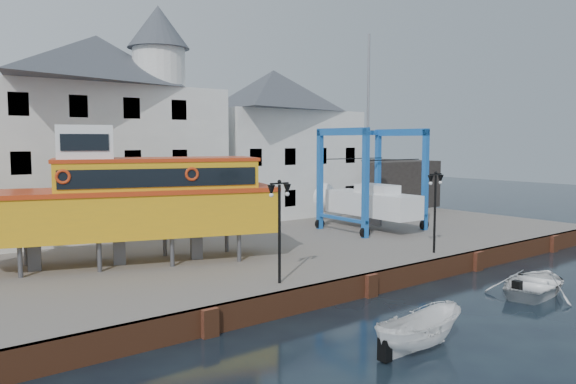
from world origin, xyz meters
TOP-DOWN VIEW (x-y plane):
  - ground at (0.00, 0.00)m, footprint 140.00×140.00m
  - hardstanding at (0.00, 11.00)m, footprint 44.00×22.00m
  - quay_wall at (-0.00, 0.10)m, footprint 44.00×0.47m
  - building_white_main at (-4.87, 18.39)m, footprint 14.00×8.30m
  - building_white_right at (9.00, 19.00)m, footprint 12.00×8.00m
  - shed_dark at (19.00, 17.00)m, footprint 8.00×7.00m
  - lamp_post_left at (-4.00, 1.20)m, footprint 1.12×0.32m
  - lamp_post_right at (6.00, 1.20)m, footprint 1.12×0.32m
  - tour_boat at (-7.74, 8.54)m, footprint 15.10×7.99m
  - travel_lift at (9.13, 9.25)m, footprint 6.06×8.39m
  - motorboat_a at (-3.32, -5.31)m, footprint 3.78×1.48m
  - motorboat_b at (6.47, -4.03)m, footprint 5.70×4.69m

SIDE VIEW (x-z plane):
  - ground at x=0.00m, z-range 0.00..0.00m
  - motorboat_a at x=-3.32m, z-range -0.73..0.73m
  - motorboat_b at x=6.47m, z-range -0.51..0.51m
  - hardstanding at x=0.00m, z-range 0.00..1.00m
  - quay_wall at x=0.00m, z-range 0.00..1.00m
  - shed_dark at x=19.00m, z-range 1.00..5.00m
  - travel_lift at x=9.13m, z-range -3.17..9.36m
  - tour_boat at x=-7.74m, z-range 0.82..7.24m
  - lamp_post_left at x=-4.00m, z-range 2.07..6.27m
  - lamp_post_right at x=6.00m, z-range 2.07..6.27m
  - building_white_right at x=9.00m, z-range 1.00..12.20m
  - building_white_main at x=-4.87m, z-range 0.34..14.34m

